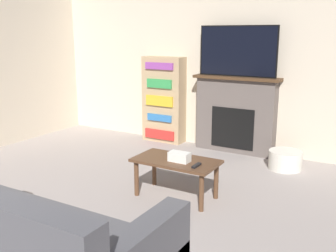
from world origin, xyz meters
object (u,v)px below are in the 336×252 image
at_px(coffee_table, 176,165).
at_px(bookshelf, 164,100).
at_px(tv, 238,51).
at_px(storage_basket, 285,160).
at_px(fireplace, 236,114).

distance_m(coffee_table, bookshelf, 2.30).
bearing_deg(tv, bookshelf, -179.87).
bearing_deg(bookshelf, coffee_table, -55.80).
distance_m(coffee_table, storage_basket, 1.71).
relative_size(coffee_table, bookshelf, 0.66).
bearing_deg(tv, coffee_table, -88.03).
bearing_deg(fireplace, coffee_table, -88.05).
height_order(fireplace, storage_basket, fireplace).
height_order(tv, storage_basket, tv).
distance_m(tv, storage_basket, 1.65).
bearing_deg(fireplace, tv, -90.00).
height_order(fireplace, bookshelf, bookshelf).
relative_size(fireplace, coffee_table, 1.41).
xyz_separation_m(fireplace, bookshelf, (-1.21, -0.02, 0.12)).
height_order(coffee_table, storage_basket, coffee_table).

